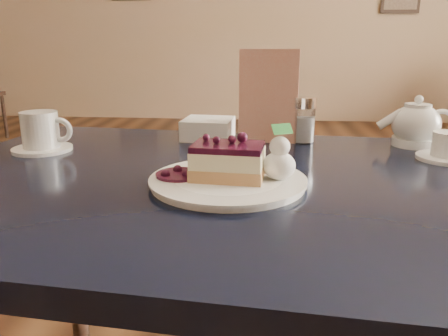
# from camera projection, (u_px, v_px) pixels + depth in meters

# --- Properties ---
(main_table) EXTENTS (1.26, 0.90, 0.75)m
(main_table) POSITION_uv_depth(u_px,v_px,m) (232.00, 217.00, 0.81)
(main_table) COLOR black
(main_table) RESTS_ON ground
(dessert_plate) EXTENTS (0.26, 0.26, 0.01)m
(dessert_plate) POSITION_uv_depth(u_px,v_px,m) (228.00, 182.00, 0.74)
(dessert_plate) COLOR white
(dessert_plate) RESTS_ON main_table
(cheesecake_slice) EXTENTS (0.13, 0.09, 0.06)m
(cheesecake_slice) POSITION_uv_depth(u_px,v_px,m) (228.00, 161.00, 0.73)
(cheesecake_slice) COLOR #CA8949
(cheesecake_slice) RESTS_ON dessert_plate
(whipped_cream) EXTENTS (0.06, 0.06, 0.05)m
(whipped_cream) POSITION_uv_depth(u_px,v_px,m) (279.00, 165.00, 0.73)
(whipped_cream) COLOR white
(whipped_cream) RESTS_ON dessert_plate
(berry_sauce) EXTENTS (0.08, 0.08, 0.01)m
(berry_sauce) POSITION_uv_depth(u_px,v_px,m) (179.00, 175.00, 0.75)
(berry_sauce) COLOR black
(berry_sauce) RESTS_ON dessert_plate
(coffee_set) EXTENTS (0.14, 0.13, 0.09)m
(coffee_set) POSITION_uv_depth(u_px,v_px,m) (42.00, 134.00, 0.97)
(coffee_set) COLOR white
(coffee_set) RESTS_ON main_table
(tea_set) EXTENTS (0.19, 0.24, 0.11)m
(tea_set) POSITION_uv_depth(u_px,v_px,m) (421.00, 130.00, 0.99)
(tea_set) COLOR white
(tea_set) RESTS_ON main_table
(menu_card) EXTENTS (0.14, 0.04, 0.22)m
(menu_card) POSITION_uv_depth(u_px,v_px,m) (269.00, 96.00, 1.04)
(menu_card) COLOR #F9E2C4
(menu_card) RESTS_ON main_table
(sugar_shaker) EXTENTS (0.06, 0.06, 0.11)m
(sugar_shaker) POSITION_uv_depth(u_px,v_px,m) (303.00, 119.00, 1.05)
(sugar_shaker) COLOR white
(sugar_shaker) RESTS_ON main_table
(napkin_stack) EXTENTS (0.13, 0.13, 0.05)m
(napkin_stack) POSITION_uv_depth(u_px,v_px,m) (208.00, 129.00, 1.10)
(napkin_stack) COLOR white
(napkin_stack) RESTS_ON main_table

